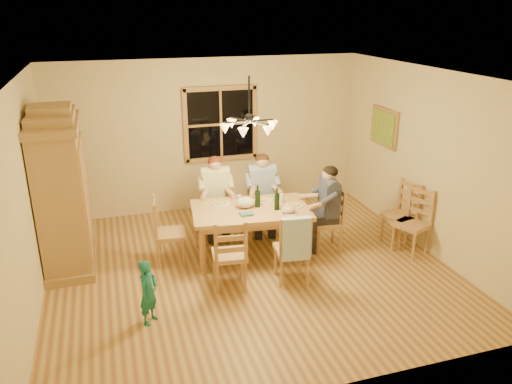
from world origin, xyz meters
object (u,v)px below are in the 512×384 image
object	(u,v)px
chandelier	(249,125)
chair_far_left	(217,218)
dining_table	(251,215)
adult_woman	(216,187)
wine_bottle_b	(277,199)
child	(148,292)
chair_far_right	(262,215)
chair_spare_front	(398,225)
adult_slate_man	(328,198)
chair_end_right	(326,231)
adult_plaid_man	(262,184)
chair_near_right	(291,259)
chair_near_left	(230,265)
wine_bottle_a	(258,196)
chair_spare_back	(410,234)
chair_end_left	(171,243)
armoire	(63,195)

from	to	relation	value
chandelier	chair_far_left	size ratio (longest dim) A/B	0.78
dining_table	chair_far_left	distance (m)	0.97
chandelier	chair_far_left	bearing A→B (deg)	99.05
adult_woman	wine_bottle_b	xyz separation A→B (m)	(0.67, -1.00, 0.08)
child	wine_bottle_b	bearing A→B (deg)	-23.32
chair_far_right	chair_spare_front	bearing A→B (deg)	158.25
chair_far_right	chair_far_left	bearing A→B (deg)	-0.00
chair_far_right	adult_slate_man	xyz separation A→B (m)	(0.74, -0.89, 0.54)
chair_end_right	adult_plaid_man	xyz separation A→B (m)	(-0.74, 0.89, 0.54)
chair_far_right	chair_near_right	bearing A→B (deg)	93.37
chandelier	chair_near_left	world-z (taller)	chandelier
chair_near_right	adult_plaid_man	bearing A→B (deg)	93.37
adult_woman	adult_slate_man	size ratio (longest dim) A/B	1.00
chair_near_left	adult_plaid_man	distance (m)	1.84
chair_far_left	adult_woman	distance (m)	0.54
chair_end_right	adult_woman	xyz separation A→B (m)	(-1.48, 0.98, 0.54)
wine_bottle_a	adult_woman	bearing A→B (deg)	118.47
adult_woman	adult_slate_man	distance (m)	1.78
chair_far_right	chair_near_right	distance (m)	1.59
chair_far_left	chair_near_right	world-z (taller)	same
chair_spare_front	chair_far_left	bearing A→B (deg)	52.50
wine_bottle_a	chair_spare_back	bearing A→B (deg)	-16.07
chandelier	adult_slate_man	world-z (taller)	chandelier
dining_table	chair_spare_front	world-z (taller)	chair_spare_front
chair_near_left	chair_far_right	bearing A→B (deg)	64.80
dining_table	wine_bottle_b	xyz separation A→B (m)	(0.35, -0.16, 0.27)
chair_end_right	chair_end_left	bearing A→B (deg)	90.00
chair_spare_back	adult_plaid_man	bearing A→B (deg)	31.18
armoire	child	xyz separation A→B (m)	(0.94, -1.81, -0.66)
chair_far_left	chair_end_left	size ratio (longest dim) A/B	1.00
chair_far_left	chair_end_left	bearing A→B (deg)	46.74
chair_near_right	adult_slate_man	bearing A→B (deg)	46.74
chair_near_left	chair_near_right	size ratio (longest dim) A/B	1.00
chair_end_left	chair_end_right	xyz separation A→B (m)	(2.32, -0.28, 0.00)
chair_near_left	adult_woman	world-z (taller)	adult_woman
wine_bottle_a	chair_spare_back	xyz separation A→B (m)	(2.21, -0.64, -0.62)
armoire	chair_spare_front	distance (m)	5.00
chair_near_right	chair_end_right	world-z (taller)	same
adult_woman	child	world-z (taller)	adult_woman
armoire	wine_bottle_a	xyz separation A→B (m)	(2.67, -0.52, -0.13)
dining_table	wine_bottle_b	size ratio (longest dim) A/B	5.43
dining_table	chair_spare_back	world-z (taller)	chair_spare_back
chair_near_left	chair_spare_front	distance (m)	2.87
chair_end_left	chair_far_left	bearing A→B (deg)	136.74
adult_plaid_man	wine_bottle_b	size ratio (longest dim) A/B	2.65
child	chair_far_right	bearing A→B (deg)	-7.93
chair_spare_front	chair_near_left	bearing A→B (deg)	84.62
chandelier	adult_slate_man	distance (m)	1.80
armoire	chair_far_left	xyz separation A→B (m)	(2.23, 0.29, -0.75)
dining_table	chair_end_right	distance (m)	1.22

